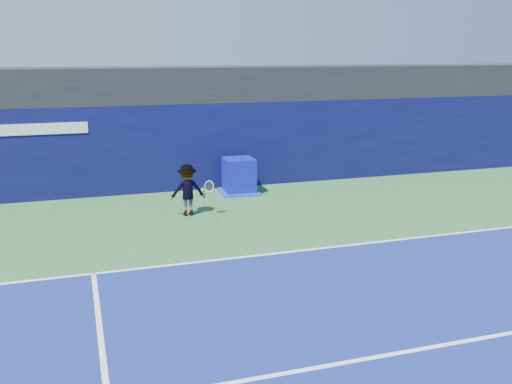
% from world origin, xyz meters
% --- Properties ---
extents(ground, '(80.00, 80.00, 0.00)m').
position_xyz_m(ground, '(0.00, 0.00, 0.00)').
color(ground, '#2D6430').
rests_on(ground, ground).
extents(baseline, '(24.00, 0.10, 0.01)m').
position_xyz_m(baseline, '(0.00, 3.00, 0.01)').
color(baseline, white).
rests_on(baseline, ground).
extents(service_line, '(24.00, 0.10, 0.01)m').
position_xyz_m(service_line, '(0.00, -2.00, 0.01)').
color(service_line, white).
rests_on(service_line, ground).
extents(stadium_band, '(36.00, 3.00, 1.20)m').
position_xyz_m(stadium_band, '(0.00, 11.50, 3.60)').
color(stadium_band, black).
rests_on(stadium_band, back_wall_assembly).
extents(back_wall_assembly, '(36.00, 1.03, 3.00)m').
position_xyz_m(back_wall_assembly, '(-0.00, 10.50, 1.50)').
color(back_wall_assembly, '#0B0C3C').
rests_on(back_wall_assembly, ground).
extents(equipment_cart, '(1.31, 1.31, 1.21)m').
position_xyz_m(equipment_cart, '(0.08, 9.13, 0.55)').
color(equipment_cart, '#0C0BA0').
rests_on(equipment_cart, ground).
extents(tennis_player, '(1.23, 0.66, 1.53)m').
position_xyz_m(tennis_player, '(-2.12, 6.95, 0.77)').
color(tennis_player, white).
rests_on(tennis_player, ground).
extents(tennis_ball, '(0.07, 0.07, 0.07)m').
position_xyz_m(tennis_ball, '(-1.91, 5.85, 1.03)').
color(tennis_ball, '#C9E319').
rests_on(tennis_ball, ground).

